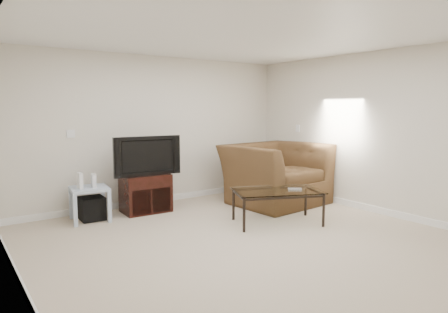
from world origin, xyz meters
TOP-DOWN VIEW (x-y plane):
  - floor at (0.00, 0.00)m, footprint 5.00×5.00m
  - ceiling at (0.00, 0.00)m, footprint 5.00×5.00m
  - wall_back at (0.00, 2.50)m, footprint 5.00×0.02m
  - wall_left at (-2.50, 0.00)m, footprint 0.02×5.00m
  - wall_right at (2.50, 0.00)m, footprint 0.02×5.00m
  - plate_back at (-1.40, 2.49)m, footprint 0.12×0.02m
  - plate_right_switch at (2.49, 1.60)m, footprint 0.02×0.09m
  - plate_right_outlet at (2.49, 1.30)m, footprint 0.02×0.08m
  - tv_stand at (-0.42, 2.05)m, footprint 0.74×0.53m
  - dvd_player at (-0.42, 2.01)m, footprint 0.42×0.30m
  - television at (-0.42, 2.02)m, footprint 0.99×0.27m
  - side_table at (-1.29, 2.05)m, footprint 0.58×0.58m
  - subwoofer at (-1.26, 2.07)m, footprint 0.35×0.35m
  - game_console at (-1.42, 2.05)m, footprint 0.06×0.17m
  - game_case at (-1.23, 2.02)m, footprint 0.07×0.15m
  - recliner at (1.67, 1.30)m, footprint 1.64×1.13m
  - coffee_table at (0.84, 0.37)m, footprint 1.39×1.12m
  - remote at (1.07, 0.26)m, footprint 0.18×0.16m

SIDE VIEW (x-z plane):
  - floor at x=0.00m, z-range 0.00..0.00m
  - subwoofer at x=-1.26m, z-range 0.01..0.34m
  - coffee_table at x=0.84m, z-range 0.00..0.48m
  - side_table at x=-1.29m, z-range 0.00..0.49m
  - tv_stand at x=-0.42m, z-range 0.00..0.60m
  - plate_right_outlet at x=2.49m, z-range 0.24..0.36m
  - remote at x=1.07m, z-range 0.48..0.50m
  - dvd_player at x=-0.42m, z-range 0.47..0.53m
  - game_case at x=-1.23m, z-range 0.49..0.69m
  - game_console at x=-1.42m, z-range 0.49..0.72m
  - recliner at x=1.67m, z-range 0.00..1.37m
  - television at x=-0.42m, z-range 0.60..1.21m
  - wall_back at x=0.00m, z-range 0.00..2.50m
  - wall_left at x=-2.50m, z-range 0.00..2.50m
  - wall_right at x=2.50m, z-range 0.00..2.50m
  - plate_back at x=-1.40m, z-range 1.19..1.31m
  - plate_right_switch at x=2.49m, z-range 1.19..1.31m
  - ceiling at x=0.00m, z-range 2.50..2.50m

